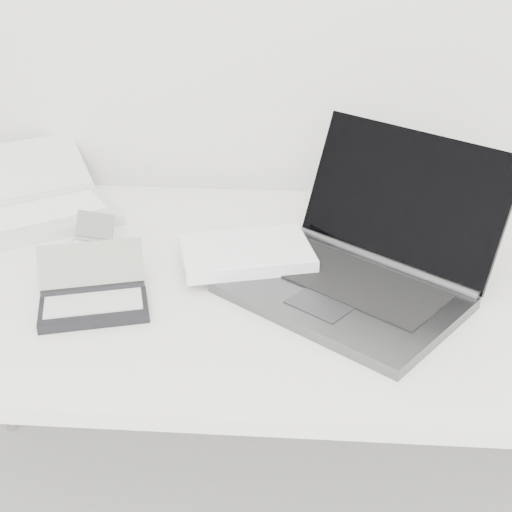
# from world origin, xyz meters

# --- Properties ---
(desk) EXTENTS (1.60, 0.80, 0.73)m
(desk) POSITION_xyz_m (0.00, 1.55, 0.68)
(desk) COLOR white
(desk) RESTS_ON ground
(laptop_large) EXTENTS (0.61, 0.53, 0.25)m
(laptop_large) POSITION_xyz_m (0.11, 1.53, 0.77)
(laptop_large) COLOR #505355
(laptop_large) RESTS_ON desk
(netbook_open_white) EXTENTS (0.42, 0.44, 0.11)m
(netbook_open_white) POSITION_xyz_m (-0.52, 1.79, 0.75)
(netbook_open_white) COLOR silver
(netbook_open_white) RESTS_ON desk
(pda_silver) EXTENTS (0.10, 0.10, 0.06)m
(pda_silver) POSITION_xyz_m (-0.37, 1.63, 0.74)
(pda_silver) COLOR silver
(pda_silver) RESTS_ON desk
(palmtop_charcoal) EXTENTS (0.21, 0.19, 0.09)m
(palmtop_charcoal) POSITION_xyz_m (-0.30, 1.42, 0.75)
(palmtop_charcoal) COLOR black
(palmtop_charcoal) RESTS_ON desk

